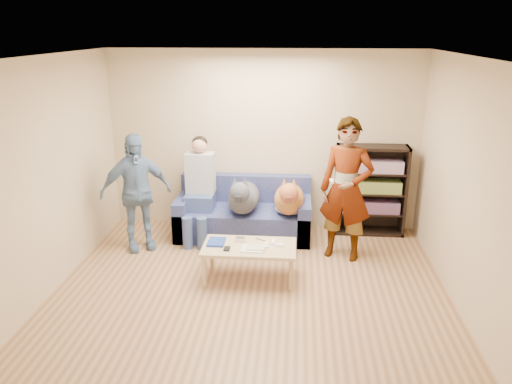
# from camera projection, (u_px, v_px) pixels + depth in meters

# --- Properties ---
(ground) EXTENTS (5.00, 5.00, 0.00)m
(ground) POSITION_uv_depth(u_px,v_px,m) (246.00, 312.00, 5.29)
(ground) COLOR olive
(ground) RESTS_ON ground
(ceiling) EXTENTS (5.00, 5.00, 0.00)m
(ceiling) POSITION_uv_depth(u_px,v_px,m) (245.00, 59.00, 4.47)
(ceiling) COLOR white
(ceiling) RESTS_ON ground
(wall_back) EXTENTS (4.50, 0.00, 4.50)m
(wall_back) POSITION_uv_depth(u_px,v_px,m) (264.00, 141.00, 7.24)
(wall_back) COLOR tan
(wall_back) RESTS_ON ground
(wall_front) EXTENTS (4.50, 0.00, 4.50)m
(wall_front) POSITION_uv_depth(u_px,v_px,m) (194.00, 356.00, 2.51)
(wall_front) COLOR tan
(wall_front) RESTS_ON ground
(wall_left) EXTENTS (0.00, 5.00, 5.00)m
(wall_left) POSITION_uv_depth(u_px,v_px,m) (25.00, 190.00, 5.06)
(wall_left) COLOR tan
(wall_left) RESTS_ON ground
(wall_right) EXTENTS (0.00, 5.00, 5.00)m
(wall_right) POSITION_uv_depth(u_px,v_px,m) (483.00, 203.00, 4.70)
(wall_right) COLOR tan
(wall_right) RESTS_ON ground
(blanket) EXTENTS (0.42, 0.35, 0.14)m
(blanket) POSITION_uv_depth(u_px,v_px,m) (290.00, 208.00, 6.87)
(blanket) COLOR #A7A7AC
(blanket) RESTS_ON sofa
(person_standing_right) EXTENTS (0.77, 0.62, 1.84)m
(person_standing_right) POSITION_uv_depth(u_px,v_px,m) (346.00, 190.00, 6.30)
(person_standing_right) COLOR gray
(person_standing_right) RESTS_ON ground
(person_standing_left) EXTENTS (1.00, 0.79, 1.59)m
(person_standing_left) POSITION_uv_depth(u_px,v_px,m) (136.00, 192.00, 6.59)
(person_standing_left) COLOR #728EB7
(person_standing_left) RESTS_ON ground
(held_controller) EXTENTS (0.05, 0.13, 0.03)m
(held_controller) POSITION_uv_depth(u_px,v_px,m) (332.00, 181.00, 6.07)
(held_controller) COLOR white
(held_controller) RESTS_ON person_standing_right
(notebook_blue) EXTENTS (0.20, 0.26, 0.03)m
(notebook_blue) POSITION_uv_depth(u_px,v_px,m) (216.00, 242.00, 5.96)
(notebook_blue) COLOR navy
(notebook_blue) RESTS_ON coffee_table
(papers) EXTENTS (0.26, 0.20, 0.02)m
(papers) POSITION_uv_depth(u_px,v_px,m) (253.00, 249.00, 5.79)
(papers) COLOR white
(papers) RESTS_ON coffee_table
(magazine) EXTENTS (0.22, 0.17, 0.01)m
(magazine) POSITION_uv_depth(u_px,v_px,m) (255.00, 247.00, 5.80)
(magazine) COLOR beige
(magazine) RESTS_ON coffee_table
(camera_silver) EXTENTS (0.11, 0.06, 0.05)m
(camera_silver) POSITION_uv_depth(u_px,v_px,m) (240.00, 239.00, 6.00)
(camera_silver) COLOR #BABABF
(camera_silver) RESTS_ON coffee_table
(controller_a) EXTENTS (0.04, 0.13, 0.03)m
(controller_a) POSITION_uv_depth(u_px,v_px,m) (273.00, 242.00, 5.95)
(controller_a) COLOR white
(controller_a) RESTS_ON coffee_table
(controller_b) EXTENTS (0.09, 0.06, 0.03)m
(controller_b) POSITION_uv_depth(u_px,v_px,m) (280.00, 245.00, 5.87)
(controller_b) COLOR white
(controller_b) RESTS_ON coffee_table
(headphone_cup_a) EXTENTS (0.07, 0.07, 0.02)m
(headphone_cup_a) POSITION_uv_depth(u_px,v_px,m) (266.00, 246.00, 5.85)
(headphone_cup_a) COLOR silver
(headphone_cup_a) RESTS_ON coffee_table
(headphone_cup_b) EXTENTS (0.07, 0.07, 0.02)m
(headphone_cup_b) POSITION_uv_depth(u_px,v_px,m) (266.00, 243.00, 5.93)
(headphone_cup_b) COLOR white
(headphone_cup_b) RESTS_ON coffee_table
(pen_orange) EXTENTS (0.13, 0.06, 0.01)m
(pen_orange) POSITION_uv_depth(u_px,v_px,m) (246.00, 251.00, 5.74)
(pen_orange) COLOR orange
(pen_orange) RESTS_ON coffee_table
(pen_black) EXTENTS (0.13, 0.08, 0.01)m
(pen_black) POSITION_uv_depth(u_px,v_px,m) (261.00, 240.00, 6.05)
(pen_black) COLOR black
(pen_black) RESTS_ON coffee_table
(wallet) EXTENTS (0.07, 0.12, 0.02)m
(wallet) POSITION_uv_depth(u_px,v_px,m) (227.00, 249.00, 5.79)
(wallet) COLOR black
(wallet) RESTS_ON coffee_table
(sofa) EXTENTS (1.90, 0.85, 0.82)m
(sofa) POSITION_uv_depth(u_px,v_px,m) (244.00, 216.00, 7.20)
(sofa) COLOR #515B93
(sofa) RESTS_ON ground
(person_seated) EXTENTS (0.40, 0.73, 1.47)m
(person_seated) POSITION_uv_depth(u_px,v_px,m) (199.00, 185.00, 6.97)
(person_seated) COLOR #3E5388
(person_seated) RESTS_ON sofa
(dog_gray) EXTENTS (0.43, 1.26, 0.63)m
(dog_gray) POSITION_uv_depth(u_px,v_px,m) (243.00, 197.00, 6.87)
(dog_gray) COLOR #474B51
(dog_gray) RESTS_ON sofa
(dog_tan) EXTENTS (0.42, 1.17, 0.61)m
(dog_tan) POSITION_uv_depth(u_px,v_px,m) (289.00, 198.00, 6.84)
(dog_tan) COLOR #BD6639
(dog_tan) RESTS_ON sofa
(coffee_table) EXTENTS (1.10, 0.60, 0.42)m
(coffee_table) POSITION_uv_depth(u_px,v_px,m) (249.00, 249.00, 5.90)
(coffee_table) COLOR tan
(coffee_table) RESTS_ON ground
(bookshelf) EXTENTS (1.00, 0.34, 1.30)m
(bookshelf) POSITION_uv_depth(u_px,v_px,m) (370.00, 188.00, 7.15)
(bookshelf) COLOR black
(bookshelf) RESTS_ON ground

